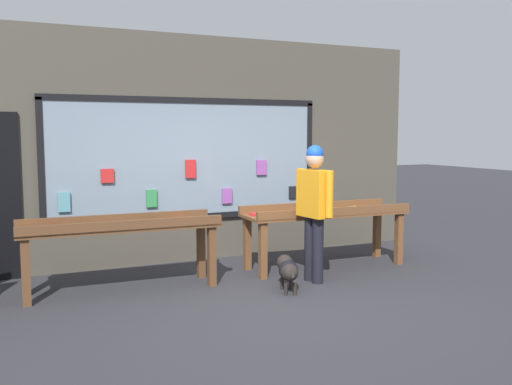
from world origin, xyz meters
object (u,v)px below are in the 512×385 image
display_table_left (120,232)px  person_browsing (314,202)px  display_table_right (325,217)px  small_dog (288,270)px

display_table_left → person_browsing: 2.35m
display_table_left → display_table_right: size_ratio=1.00×
display_table_right → person_browsing: 0.87m
display_table_right → display_table_left: bearing=179.9°
small_dog → person_browsing: bearing=-46.3°
display_table_right → small_dog: size_ratio=3.80×
display_table_left → display_table_right: 2.79m
person_browsing → small_dog: (-0.50, -0.24, -0.74)m
display_table_left → display_table_right: display_table_left is taller
display_table_left → small_dog: size_ratio=3.79×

